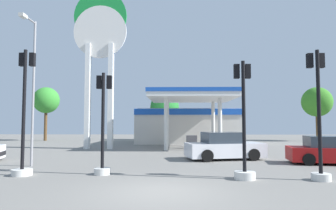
{
  "coord_description": "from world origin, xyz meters",
  "views": [
    {
      "loc": [
        0.47,
        -9.35,
        2.17
      ],
      "look_at": [
        -0.04,
        11.95,
        3.48
      ],
      "focal_mm": 31.03,
      "sensor_mm": 36.0,
      "label": 1
    }
  ],
  "objects_px": {
    "traffic_signal_3": "(103,133)",
    "tree_0": "(46,101)",
    "car_2": "(329,151)",
    "traffic_signal_1": "(244,139)",
    "traffic_signal_0": "(24,131)",
    "station_pole_sign": "(100,45)",
    "car_1": "(224,147)",
    "tree_2": "(317,102)",
    "traffic_signal_2": "(319,128)",
    "corner_streetlamp": "(32,78)",
    "tree_1": "(165,108)"
  },
  "relations": [
    {
      "from": "traffic_signal_2",
      "to": "traffic_signal_1",
      "type": "bearing_deg",
      "value": 176.7
    },
    {
      "from": "station_pole_sign",
      "to": "traffic_signal_0",
      "type": "height_order",
      "value": "station_pole_sign"
    },
    {
      "from": "traffic_signal_0",
      "to": "station_pole_sign",
      "type": "bearing_deg",
      "value": 90.42
    },
    {
      "from": "tree_2",
      "to": "corner_streetlamp",
      "type": "height_order",
      "value": "corner_streetlamp"
    },
    {
      "from": "car_1",
      "to": "tree_2",
      "type": "relative_size",
      "value": 0.75
    },
    {
      "from": "tree_0",
      "to": "station_pole_sign",
      "type": "bearing_deg",
      "value": -49.01
    },
    {
      "from": "corner_streetlamp",
      "to": "traffic_signal_3",
      "type": "bearing_deg",
      "value": -25.48
    },
    {
      "from": "station_pole_sign",
      "to": "corner_streetlamp",
      "type": "distance_m",
      "value": 10.92
    },
    {
      "from": "traffic_signal_0",
      "to": "traffic_signal_3",
      "type": "relative_size",
      "value": 1.22
    },
    {
      "from": "traffic_signal_3",
      "to": "tree_1",
      "type": "distance_m",
      "value": 24.16
    },
    {
      "from": "corner_streetlamp",
      "to": "car_2",
      "type": "bearing_deg",
      "value": 5.02
    },
    {
      "from": "traffic_signal_0",
      "to": "tree_0",
      "type": "relative_size",
      "value": 0.8
    },
    {
      "from": "tree_0",
      "to": "corner_streetlamp",
      "type": "xyz_separation_m",
      "value": [
        8.61,
        -20.79,
        -0.49
      ]
    },
    {
      "from": "traffic_signal_2",
      "to": "traffic_signal_3",
      "type": "height_order",
      "value": "traffic_signal_2"
    },
    {
      "from": "car_1",
      "to": "traffic_signal_2",
      "type": "relative_size",
      "value": 0.97
    },
    {
      "from": "tree_1",
      "to": "tree_2",
      "type": "relative_size",
      "value": 0.93
    },
    {
      "from": "station_pole_sign",
      "to": "traffic_signal_1",
      "type": "relative_size",
      "value": 2.95
    },
    {
      "from": "traffic_signal_1",
      "to": "tree_0",
      "type": "bearing_deg",
      "value": 127.99
    },
    {
      "from": "traffic_signal_2",
      "to": "tree_0",
      "type": "distance_m",
      "value": 32.11
    },
    {
      "from": "station_pole_sign",
      "to": "traffic_signal_1",
      "type": "xyz_separation_m",
      "value": [
        9.09,
        -12.86,
        -7.27
      ]
    },
    {
      "from": "traffic_signal_0",
      "to": "traffic_signal_3",
      "type": "bearing_deg",
      "value": 5.78
    },
    {
      "from": "traffic_signal_1",
      "to": "traffic_signal_3",
      "type": "xyz_separation_m",
      "value": [
        -5.75,
        0.92,
        0.2
      ]
    },
    {
      "from": "tree_2",
      "to": "station_pole_sign",
      "type": "bearing_deg",
      "value": -155.5
    },
    {
      "from": "car_2",
      "to": "tree_0",
      "type": "xyz_separation_m",
      "value": [
        -23.94,
        19.44,
        4.23
      ]
    },
    {
      "from": "traffic_signal_1",
      "to": "tree_2",
      "type": "relative_size",
      "value": 0.72
    },
    {
      "from": "car_2",
      "to": "traffic_signal_3",
      "type": "height_order",
      "value": "traffic_signal_3"
    },
    {
      "from": "tree_2",
      "to": "corner_streetlamp",
      "type": "distance_m",
      "value": 31.73
    },
    {
      "from": "car_2",
      "to": "car_1",
      "type": "bearing_deg",
      "value": 160.57
    },
    {
      "from": "station_pole_sign",
      "to": "tree_0",
      "type": "xyz_separation_m",
      "value": [
        -9.4,
        10.82,
        -3.89
      ]
    },
    {
      "from": "traffic_signal_2",
      "to": "tree_2",
      "type": "height_order",
      "value": "tree_2"
    },
    {
      "from": "corner_streetlamp",
      "to": "station_pole_sign",
      "type": "bearing_deg",
      "value": 85.45
    },
    {
      "from": "traffic_signal_3",
      "to": "car_2",
      "type": "bearing_deg",
      "value": 16.49
    },
    {
      "from": "car_1",
      "to": "traffic_signal_0",
      "type": "height_order",
      "value": "traffic_signal_0"
    },
    {
      "from": "car_2",
      "to": "traffic_signal_3",
      "type": "xyz_separation_m",
      "value": [
        -11.2,
        -3.32,
        1.05
      ]
    },
    {
      "from": "traffic_signal_1",
      "to": "corner_streetlamp",
      "type": "bearing_deg",
      "value": 163.7
    },
    {
      "from": "car_1",
      "to": "traffic_signal_2",
      "type": "height_order",
      "value": "traffic_signal_2"
    },
    {
      "from": "tree_0",
      "to": "tree_1",
      "type": "xyz_separation_m",
      "value": [
        14.51,
        1.22,
        -0.82
      ]
    },
    {
      "from": "traffic_signal_1",
      "to": "tree_1",
      "type": "bearing_deg",
      "value": 99.1
    },
    {
      "from": "station_pole_sign",
      "to": "car_2",
      "type": "relative_size",
      "value": 3.15
    },
    {
      "from": "traffic_signal_2",
      "to": "tree_2",
      "type": "distance_m",
      "value": 26.41
    },
    {
      "from": "station_pole_sign",
      "to": "tree_1",
      "type": "xyz_separation_m",
      "value": [
        5.1,
        12.04,
        -4.71
      ]
    },
    {
      "from": "car_2",
      "to": "traffic_signal_1",
      "type": "xyz_separation_m",
      "value": [
        -5.45,
        -4.24,
        0.86
      ]
    },
    {
      "from": "car_1",
      "to": "traffic_signal_2",
      "type": "bearing_deg",
      "value": -67.58
    },
    {
      "from": "car_1",
      "to": "car_2",
      "type": "bearing_deg",
      "value": -19.43
    },
    {
      "from": "traffic_signal_3",
      "to": "tree_0",
      "type": "height_order",
      "value": "tree_0"
    },
    {
      "from": "traffic_signal_2",
      "to": "tree_1",
      "type": "xyz_separation_m",
      "value": [
        -6.8,
        25.07,
        2.1
      ]
    },
    {
      "from": "tree_0",
      "to": "traffic_signal_0",
      "type": "bearing_deg",
      "value": -67.65
    },
    {
      "from": "car_1",
      "to": "station_pole_sign",
      "type": "bearing_deg",
      "value": 143.97
    },
    {
      "from": "station_pole_sign",
      "to": "corner_streetlamp",
      "type": "bearing_deg",
      "value": -94.55
    },
    {
      "from": "traffic_signal_0",
      "to": "tree_2",
      "type": "bearing_deg",
      "value": 44.58
    }
  ]
}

